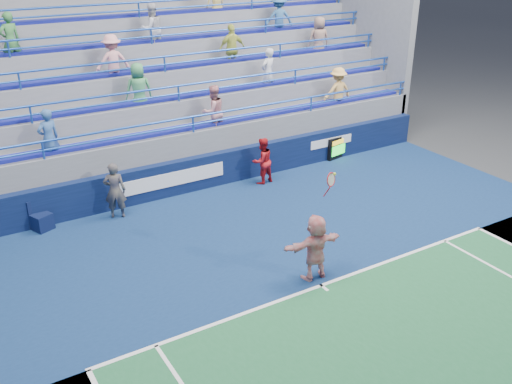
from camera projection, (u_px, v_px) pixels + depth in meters
ground at (321, 286)px, 13.25m from camera, size 120.00×120.00×0.00m
sponsor_wall at (198, 173)px, 18.09m from camera, size 18.00×0.32×1.10m
bleacher_stand at (151, 113)px, 20.61m from camera, size 18.00×5.60×6.13m
serve_speed_board at (340, 147)px, 20.71m from camera, size 1.18×0.36×0.82m
judge_chair at (42, 221)px, 15.69m from camera, size 0.63×0.64×0.85m
tennis_player at (315, 247)px, 13.25m from camera, size 1.54×0.56×2.64m
line_judge at (115, 191)px, 16.14m from camera, size 0.72×0.61×1.68m
ball_girl at (262, 161)px, 18.44m from camera, size 0.83×0.69×1.54m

